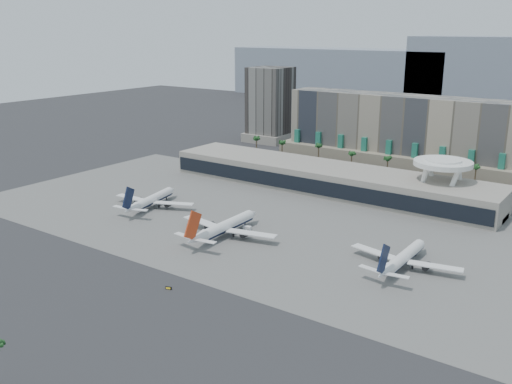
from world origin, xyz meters
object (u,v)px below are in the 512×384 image
Objects in this scene: airliner_centre at (225,226)px; service_vehicle_b at (247,228)px; airliner_left at (152,200)px; service_vehicle_a at (130,207)px; taxiway_sign at (169,288)px; airliner_right at (403,258)px.

airliner_centre reaches higher than service_vehicle_b.
airliner_centre reaches higher than airliner_left.
taxiway_sign is at bearing -43.23° from service_vehicle_a.
airliner_left reaches higher than service_vehicle_b.
taxiway_sign is at bearing -53.69° from airliner_left.
airliner_right is 124.44m from service_vehicle_a.
service_vehicle_a is at bearing 126.09° from taxiway_sign.
airliner_centre is 11.15× the size of service_vehicle_a.
airliner_left is at bearing 44.14° from service_vehicle_a.
airliner_centre is 14.61× the size of service_vehicle_b.
airliner_left is 50.94m from airliner_centre.
airliner_centre is 11.49m from service_vehicle_b.
airliner_right is (68.25, 11.00, -0.39)m from airliner_centre.
airliner_centre is 1.11× the size of airliner_right.
service_vehicle_a is 1.31× the size of service_vehicle_b.
service_vehicle_b is (58.79, 8.44, -0.20)m from service_vehicle_a.
service_vehicle_a is at bearing -176.30° from service_vehicle_b.
airliner_right is (118.24, 1.18, -0.06)m from airliner_left.
service_vehicle_a is (-55.85, 2.21, -2.96)m from airliner_centre.
airliner_left is 1.00× the size of airliner_right.
taxiway_sign is (70.96, -49.63, -0.53)m from service_vehicle_a.
taxiway_sign is (-53.14, -58.42, -3.10)m from airliner_right.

